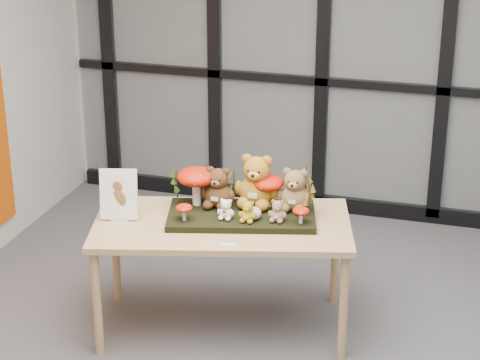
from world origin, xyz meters
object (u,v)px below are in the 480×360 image
(bear_pooh_yellow, at_px, (257,178))
(mushroom_back_left, at_px, (197,185))
(bear_small_yellow, at_px, (248,210))
(plush_cream_hedgehog, at_px, (254,213))
(display_table, at_px, (222,233))
(mushroom_back_right, at_px, (268,189))
(sign_holder, at_px, (119,197))
(diorama_tray, at_px, (242,216))
(bear_beige_small, at_px, (278,209))
(mushroom_front_left, at_px, (184,211))
(bear_tan_back, at_px, (295,187))
(bear_white_bow, at_px, (226,208))
(bear_brown_medium, at_px, (218,185))
(mushroom_front_right, at_px, (301,214))

(bear_pooh_yellow, bearing_deg, mushroom_back_left, -179.18)
(bear_small_yellow, distance_m, plush_cream_hedgehog, 0.05)
(display_table, relative_size, mushroom_back_right, 7.67)
(plush_cream_hedgehog, xyz_separation_m, sign_holder, (-0.77, -0.15, 0.07))
(bear_pooh_yellow, distance_m, mushroom_back_left, 0.36)
(diorama_tray, xyz_separation_m, mushroom_back_right, (0.12, 0.14, 0.12))
(bear_beige_small, distance_m, sign_holder, 0.92)
(mushroom_front_left, bearing_deg, bear_tan_back, 30.00)
(bear_white_bow, xyz_separation_m, plush_cream_hedgehog, (0.16, 0.04, -0.03))
(bear_pooh_yellow, bearing_deg, sign_holder, -168.83)
(bear_brown_medium, bearing_deg, bear_pooh_yellow, 6.80)
(bear_small_yellow, bearing_deg, plush_cream_hedgehog, 37.29)
(bear_small_yellow, relative_size, mushroom_back_right, 0.66)
(mushroom_front_right, bearing_deg, diorama_tray, 173.20)
(mushroom_front_left, relative_size, sign_holder, 0.35)
(mushroom_front_left, bearing_deg, mushroom_back_left, 91.12)
(bear_pooh_yellow, distance_m, mushroom_front_left, 0.49)
(bear_pooh_yellow, distance_m, bear_beige_small, 0.28)
(bear_brown_medium, height_order, plush_cream_hedgehog, bear_brown_medium)
(display_table, distance_m, bear_beige_small, 0.37)
(mushroom_back_right, bearing_deg, mushroom_front_right, -36.79)
(bear_white_bow, height_order, mushroom_back_left, mushroom_back_left)
(sign_holder, bearing_deg, mushroom_front_right, -5.08)
(bear_white_bow, bearing_deg, mushroom_back_left, 132.69)
(plush_cream_hedgehog, height_order, mushroom_front_left, mushroom_front_left)
(bear_tan_back, xyz_separation_m, sign_holder, (-0.96, -0.35, -0.03))
(display_table, bearing_deg, mushroom_back_right, 31.08)
(mushroom_front_right, bearing_deg, sign_holder, -170.51)
(display_table, height_order, bear_white_bow, bear_white_bow)
(display_table, distance_m, sign_holder, 0.63)
(bear_tan_back, distance_m, bear_beige_small, 0.21)
(bear_pooh_yellow, relative_size, bear_white_bow, 2.60)
(diorama_tray, relative_size, mushroom_front_right, 8.04)
(mushroom_back_left, distance_m, mushroom_front_left, 0.25)
(bear_tan_back, height_order, mushroom_front_left, bear_tan_back)
(mushroom_back_left, height_order, mushroom_front_right, mushroom_back_left)
(plush_cream_hedgehog, height_order, mushroom_front_right, mushroom_front_right)
(bear_white_bow, bearing_deg, mushroom_back_right, 38.21)
(bear_brown_medium, relative_size, mushroom_front_left, 2.53)
(mushroom_front_left, relative_size, mushroom_front_right, 1.02)
(bear_pooh_yellow, height_order, bear_white_bow, bear_pooh_yellow)
(bear_pooh_yellow, height_order, bear_beige_small, bear_pooh_yellow)
(bear_small_yellow, bearing_deg, diorama_tray, 107.81)
(mushroom_front_right, bearing_deg, bear_beige_small, -176.02)
(bear_brown_medium, bearing_deg, bear_tan_back, -4.12)
(bear_beige_small, height_order, mushroom_back_right, mushroom_back_right)
(mushroom_front_right, bearing_deg, mushroom_front_left, -166.96)
(mushroom_front_right, bearing_deg, bear_pooh_yellow, 149.82)
(bear_brown_medium, height_order, mushroom_back_right, bear_brown_medium)
(bear_pooh_yellow, xyz_separation_m, mushroom_front_left, (-0.34, -0.33, -0.12))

